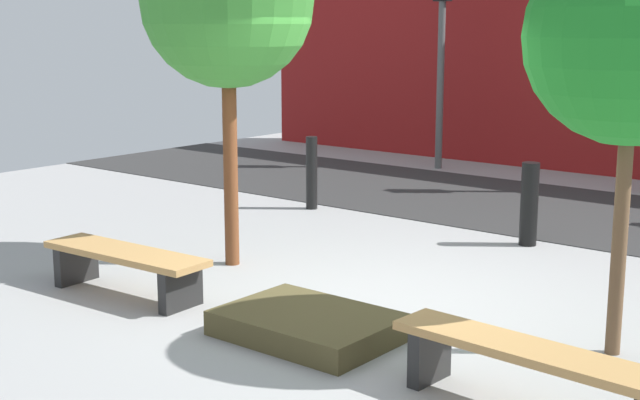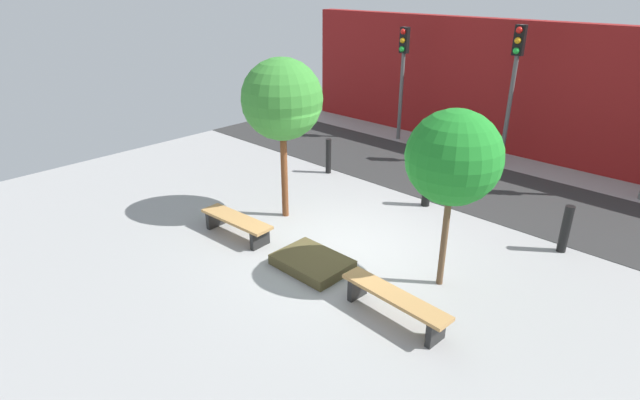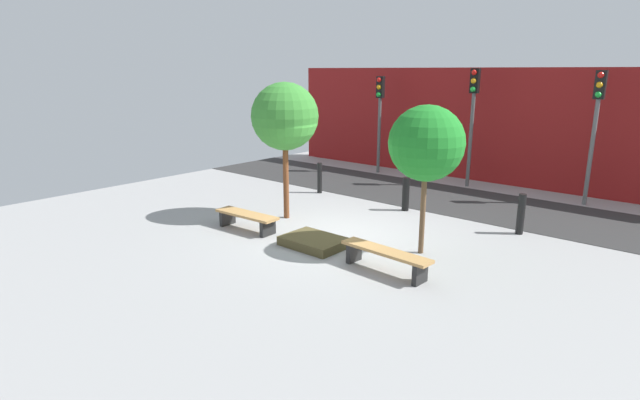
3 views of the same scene
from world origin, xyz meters
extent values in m
plane|color=#9A9A9A|center=(0.00, 0.00, 0.00)|extent=(18.00, 18.00, 0.00)
cube|color=#2F2F2F|center=(0.00, 4.81, 0.01)|extent=(18.00, 3.41, 0.01)
cube|color=black|center=(-2.70, -1.22, 0.18)|extent=(0.12, 0.46, 0.36)
cube|color=black|center=(-1.31, -1.14, 0.18)|extent=(0.12, 0.46, 0.36)
cube|color=#B2844C|center=(-2.01, -1.18, 0.39)|extent=(1.77, 0.55, 0.06)
cube|color=black|center=(1.22, -1.14, 0.19)|extent=(0.12, 0.39, 0.39)
cube|color=#B2844C|center=(2.01, -1.18, 0.42)|extent=(1.95, 0.49, 0.06)
cube|color=#4E4527|center=(0.00, -0.98, 0.10)|extent=(1.36, 0.99, 0.20)
cylinder|color=brown|center=(-2.01, 0.19, 1.10)|extent=(0.15, 0.15, 2.19)
sphere|color=#3A8B33|center=(-2.01, 0.19, 2.66)|extent=(1.71, 1.71, 1.71)
cylinder|color=brown|center=(2.01, 0.19, 0.96)|extent=(0.11, 0.11, 1.93)
sphere|color=#1F8227|center=(2.01, 0.19, 2.36)|extent=(1.55, 1.55, 1.55)
cylinder|color=black|center=(-3.15, 2.86, 0.49)|extent=(0.15, 0.15, 0.97)
cylinder|color=black|center=(0.00, 2.86, 0.47)|extent=(0.20, 0.20, 0.94)
cylinder|color=#535353|center=(-3.61, 6.82, 1.79)|extent=(0.12, 0.12, 3.57)
camera|label=1|loc=(4.31, -6.14, 2.46)|focal=50.00mm
camera|label=2|loc=(5.64, -6.68, 4.96)|focal=28.00mm
camera|label=3|loc=(6.93, -8.82, 3.79)|focal=28.00mm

